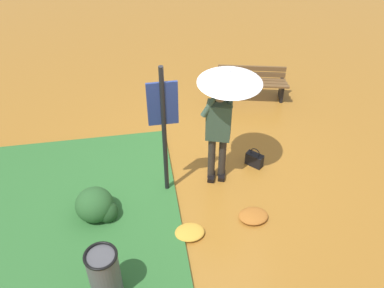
{
  "coord_description": "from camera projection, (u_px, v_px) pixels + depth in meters",
  "views": [
    {
      "loc": [
        -1.05,
        -5.21,
        5.04
      ],
      "look_at": [
        -0.23,
        -0.2,
        0.85
      ],
      "focal_mm": 39.61,
      "sensor_mm": 36.0,
      "label": 1
    }
  ],
  "objects": [
    {
      "name": "handbag",
      "position": [
        254.0,
        159.0,
        7.39
      ],
      "size": [
        0.31,
        0.31,
        0.37
      ],
      "color": "black",
      "rests_on": "ground_plane"
    },
    {
      "name": "shrub_cluster",
      "position": [
        97.0,
        206.0,
        6.4
      ],
      "size": [
        0.64,
        0.58,
        0.52
      ],
      "color": "#285628",
      "rests_on": "ground_plane"
    },
    {
      "name": "trash_bin",
      "position": [
        105.0,
        275.0,
        5.28
      ],
      "size": [
        0.42,
        0.42,
        0.83
      ],
      "color": "#4C4C51",
      "rests_on": "ground_plane"
    },
    {
      "name": "leaf_pile_near_person",
      "position": [
        253.0,
        216.0,
        6.5
      ],
      "size": [
        0.46,
        0.36,
        0.1
      ],
      "color": "#A86023",
      "rests_on": "ground_plane"
    },
    {
      "name": "ground_plane",
      "position": [
        203.0,
        173.0,
        7.31
      ],
      "size": [
        18.0,
        18.0,
        0.0
      ],
      "primitive_type": "plane",
      "color": "#9E6623"
    },
    {
      "name": "grass_verge",
      "position": [
        20.0,
        228.0,
        6.35
      ],
      "size": [
        4.8,
        4.0,
        0.05
      ],
      "color": "#2D662D",
      "rests_on": "ground_plane"
    },
    {
      "name": "person_with_umbrella",
      "position": [
        225.0,
        100.0,
        6.28
      ],
      "size": [
        0.96,
        0.96,
        2.04
      ],
      "color": "#2D2823",
      "rests_on": "ground_plane"
    },
    {
      "name": "leaf_pile_by_bench",
      "position": [
        190.0,
        232.0,
        6.26
      ],
      "size": [
        0.44,
        0.35,
        0.1
      ],
      "color": "gold",
      "rests_on": "ground_plane"
    },
    {
      "name": "park_bench",
      "position": [
        252.0,
        84.0,
        8.8
      ],
      "size": [
        1.42,
        0.68,
        0.75
      ],
      "color": "black",
      "rests_on": "ground_plane"
    },
    {
      "name": "info_sign_post",
      "position": [
        163.0,
        119.0,
        6.09
      ],
      "size": [
        0.44,
        0.07,
        2.3
      ],
      "color": "black",
      "rests_on": "ground_plane"
    }
  ]
}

